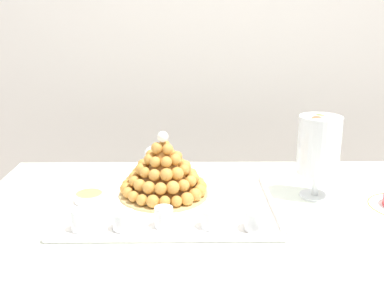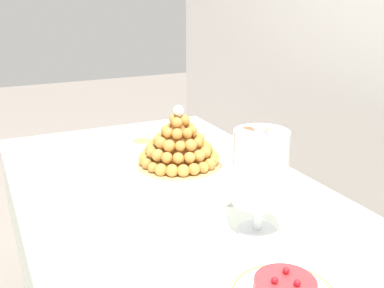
{
  "view_description": "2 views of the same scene",
  "coord_description": "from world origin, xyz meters",
  "px_view_note": "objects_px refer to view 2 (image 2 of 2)",
  "views": [
    {
      "loc": [
        -0.22,
        -1.21,
        1.32
      ],
      "look_at": [
        -0.2,
        0.03,
        0.95
      ],
      "focal_mm": 41.81,
      "sensor_mm": 36.0,
      "label": 1
    },
    {
      "loc": [
        1.03,
        -0.48,
        1.33
      ],
      "look_at": [
        -0.1,
        0.05,
        0.9
      ],
      "focal_mm": 43.02,
      "sensor_mm": 36.0,
      "label": 2
    }
  ],
  "objects_px": {
    "dessert_cup_mid_left": "(104,160)",
    "dessert_cup_mid_right": "(127,185)",
    "dessert_cup_centre": "(116,169)",
    "dessert_cup_left": "(94,149)",
    "wine_glass": "(199,132)",
    "croquembouche": "(179,144)",
    "dessert_cup_right": "(137,202)",
    "macaron_goblet": "(260,168)",
    "creme_brulee_ramekin": "(143,144)",
    "serving_tray": "(157,172)"
  },
  "relations": [
    {
      "from": "serving_tray",
      "to": "dessert_cup_right",
      "type": "relative_size",
      "value": 9.76
    },
    {
      "from": "dessert_cup_centre",
      "to": "macaron_goblet",
      "type": "height_order",
      "value": "macaron_goblet"
    },
    {
      "from": "dessert_cup_mid_right",
      "to": "dessert_cup_left",
      "type": "bearing_deg",
      "value": -178.32
    },
    {
      "from": "dessert_cup_mid_left",
      "to": "dessert_cup_centre",
      "type": "height_order",
      "value": "dessert_cup_centre"
    },
    {
      "from": "dessert_cup_right",
      "to": "creme_brulee_ramekin",
      "type": "bearing_deg",
      "value": 158.56
    },
    {
      "from": "serving_tray",
      "to": "creme_brulee_ramekin",
      "type": "relative_size",
      "value": 7.12
    },
    {
      "from": "dessert_cup_left",
      "to": "creme_brulee_ramekin",
      "type": "distance_m",
      "value": 0.19
    },
    {
      "from": "dessert_cup_mid_right",
      "to": "macaron_goblet",
      "type": "relative_size",
      "value": 0.2
    },
    {
      "from": "dessert_cup_right",
      "to": "macaron_goblet",
      "type": "bearing_deg",
      "value": 46.78
    },
    {
      "from": "dessert_cup_right",
      "to": "dessert_cup_mid_right",
      "type": "bearing_deg",
      "value": 174.3
    },
    {
      "from": "croquembouche",
      "to": "wine_glass",
      "type": "relative_size",
      "value": 1.99
    },
    {
      "from": "dessert_cup_left",
      "to": "dessert_cup_right",
      "type": "xyz_separation_m",
      "value": [
        0.46,
        -0.0,
        -0.0
      ]
    },
    {
      "from": "croquembouche",
      "to": "dessert_cup_mid_right",
      "type": "distance_m",
      "value": 0.27
    },
    {
      "from": "serving_tray",
      "to": "dessert_cup_mid_right",
      "type": "xyz_separation_m",
      "value": [
        0.12,
        -0.14,
        0.03
      ]
    },
    {
      "from": "serving_tray",
      "to": "creme_brulee_ramekin",
      "type": "height_order",
      "value": "creme_brulee_ramekin"
    },
    {
      "from": "dessert_cup_mid_left",
      "to": "macaron_goblet",
      "type": "relative_size",
      "value": 0.22
    },
    {
      "from": "dessert_cup_mid_right",
      "to": "creme_brulee_ramekin",
      "type": "height_order",
      "value": "dessert_cup_mid_right"
    },
    {
      "from": "serving_tray",
      "to": "macaron_goblet",
      "type": "xyz_separation_m",
      "value": [
        0.46,
        0.09,
        0.16
      ]
    },
    {
      "from": "dessert_cup_left",
      "to": "dessert_cup_centre",
      "type": "xyz_separation_m",
      "value": [
        0.22,
        0.01,
        -0.0
      ]
    },
    {
      "from": "creme_brulee_ramekin",
      "to": "macaron_goblet",
      "type": "xyz_separation_m",
      "value": [
        0.7,
        0.05,
        0.15
      ]
    },
    {
      "from": "serving_tray",
      "to": "dessert_cup_right",
      "type": "bearing_deg",
      "value": -31.87
    },
    {
      "from": "dessert_cup_left",
      "to": "dessert_cup_right",
      "type": "bearing_deg",
      "value": -0.24
    },
    {
      "from": "serving_tray",
      "to": "wine_glass",
      "type": "bearing_deg",
      "value": 106.65
    },
    {
      "from": "dessert_cup_centre",
      "to": "serving_tray",
      "type": "bearing_deg",
      "value": 87.21
    },
    {
      "from": "wine_glass",
      "to": "dessert_cup_centre",
      "type": "bearing_deg",
      "value": -81.37
    },
    {
      "from": "dessert_cup_left",
      "to": "macaron_goblet",
      "type": "bearing_deg",
      "value": 18.78
    },
    {
      "from": "dessert_cup_mid_right",
      "to": "macaron_goblet",
      "type": "bearing_deg",
      "value": 33.16
    },
    {
      "from": "serving_tray",
      "to": "wine_glass",
      "type": "xyz_separation_m",
      "value": [
        -0.05,
        0.18,
        0.1
      ]
    },
    {
      "from": "dessert_cup_right",
      "to": "creme_brulee_ramekin",
      "type": "xyz_separation_m",
      "value": [
        -0.48,
        0.19,
        -0.01
      ]
    },
    {
      "from": "dessert_cup_right",
      "to": "macaron_goblet",
      "type": "distance_m",
      "value": 0.35
    },
    {
      "from": "dessert_cup_right",
      "to": "dessert_cup_left",
      "type": "bearing_deg",
      "value": 179.76
    },
    {
      "from": "dessert_cup_mid_right",
      "to": "macaron_goblet",
      "type": "distance_m",
      "value": 0.43
    },
    {
      "from": "dessert_cup_mid_left",
      "to": "dessert_cup_mid_right",
      "type": "xyz_separation_m",
      "value": [
        0.23,
        0.01,
        0.0
      ]
    },
    {
      "from": "serving_tray",
      "to": "croquembouche",
      "type": "distance_m",
      "value": 0.12
    },
    {
      "from": "dessert_cup_mid_left",
      "to": "creme_brulee_ramekin",
      "type": "xyz_separation_m",
      "value": [
        -0.13,
        0.18,
        -0.01
      ]
    },
    {
      "from": "dessert_cup_left",
      "to": "wine_glass",
      "type": "relative_size",
      "value": 0.41
    },
    {
      "from": "croquembouche",
      "to": "dessert_cup_right",
      "type": "height_order",
      "value": "croquembouche"
    },
    {
      "from": "dessert_cup_left",
      "to": "dessert_cup_centre",
      "type": "height_order",
      "value": "dessert_cup_left"
    },
    {
      "from": "serving_tray",
      "to": "croquembouche",
      "type": "xyz_separation_m",
      "value": [
        -0.02,
        0.09,
        0.08
      ]
    },
    {
      "from": "dessert_cup_centre",
      "to": "creme_brulee_ramekin",
      "type": "height_order",
      "value": "dessert_cup_centre"
    },
    {
      "from": "dessert_cup_left",
      "to": "dessert_cup_right",
      "type": "distance_m",
      "value": 0.46
    },
    {
      "from": "dessert_cup_right",
      "to": "wine_glass",
      "type": "height_order",
      "value": "wine_glass"
    },
    {
      "from": "dessert_cup_centre",
      "to": "creme_brulee_ramekin",
      "type": "bearing_deg",
      "value": 143.65
    },
    {
      "from": "dessert_cup_left",
      "to": "wine_glass",
      "type": "xyz_separation_m",
      "value": [
        0.17,
        0.33,
        0.07
      ]
    },
    {
      "from": "dessert_cup_right",
      "to": "wine_glass",
      "type": "bearing_deg",
      "value": 131.66
    },
    {
      "from": "dessert_cup_right",
      "to": "macaron_goblet",
      "type": "height_order",
      "value": "macaron_goblet"
    },
    {
      "from": "dessert_cup_mid_left",
      "to": "dessert_cup_right",
      "type": "xyz_separation_m",
      "value": [
        0.35,
        -0.01,
        0.0
      ]
    },
    {
      "from": "dessert_cup_left",
      "to": "dessert_cup_mid_left",
      "type": "xyz_separation_m",
      "value": [
        0.11,
        0.0,
        -0.0
      ]
    },
    {
      "from": "dessert_cup_mid_right",
      "to": "wine_glass",
      "type": "xyz_separation_m",
      "value": [
        -0.17,
        0.32,
        0.07
      ]
    },
    {
      "from": "dessert_cup_mid_left",
      "to": "dessert_cup_centre",
      "type": "bearing_deg",
      "value": 5.13
    }
  ]
}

